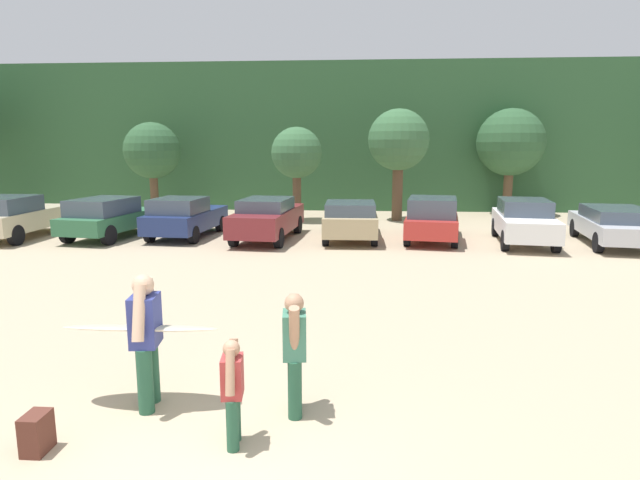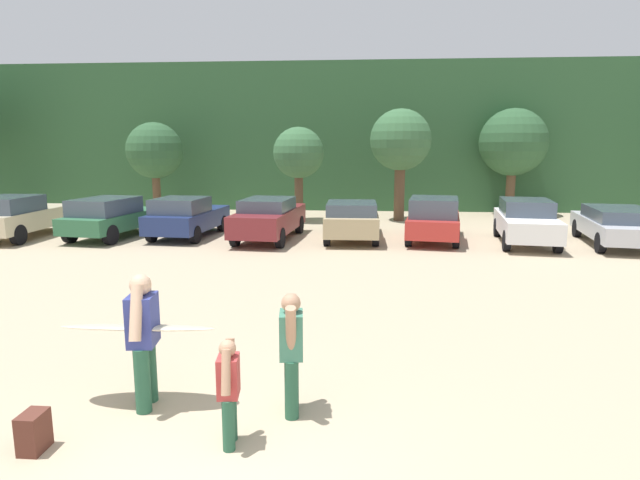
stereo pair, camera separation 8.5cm
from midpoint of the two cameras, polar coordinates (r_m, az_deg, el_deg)
name	(u,v)px [view 1 (the left image)]	position (r m, az deg, el deg)	size (l,w,h in m)	color
hillside_ridge	(337,139)	(33.64, 1.70, 10.80)	(108.00, 12.00, 7.55)	#2D5633
tree_far_left	(152,151)	(27.04, -17.60, 9.04)	(2.67, 2.67, 4.45)	brown
tree_ridge_back	(297,154)	(23.79, -2.62, 9.19)	(2.25, 2.25, 4.17)	brown
tree_center_left	(399,141)	(24.20, 8.30, 10.41)	(2.71, 2.71, 4.96)	brown
tree_far_right	(511,143)	(27.54, 19.63, 9.76)	(3.21, 3.21, 5.11)	brown
parked_car_champagne	(16,216)	(22.32, -29.86, 2.22)	(1.84, 4.43, 1.59)	beige
parked_car_forest_green	(109,217)	(20.93, -21.78, 2.34)	(2.40, 4.37, 1.50)	#2D6642
parked_car_navy	(185,217)	(20.29, -14.37, 2.43)	(2.16, 4.23, 1.51)	navy
parked_car_maroon	(267,218)	(19.24, -5.77, 2.39)	(2.16, 4.75, 1.51)	maroon
parked_car_tan	(350,218)	(19.29, 3.14, 2.32)	(1.90, 4.53, 1.42)	tan
parked_car_red	(432,218)	(19.31, 11.78, 2.27)	(2.36, 4.45, 1.58)	#B72D28
parked_car_white	(524,221)	(19.66, 20.87, 1.93)	(2.29, 4.56, 1.53)	white
parked_car_silver	(615,224)	(20.65, 28.90, 1.49)	(2.60, 4.94, 1.30)	silver
person_adult	(146,333)	(7.26, -18.45, -9.46)	(0.38, 0.80, 1.78)	#26593F
person_child	(233,387)	(6.26, -9.73, -15.21)	(0.27, 0.58, 1.25)	#26593F
person_companion	(295,347)	(6.80, -3.10, -11.32)	(0.33, 0.69, 1.57)	#26593F
surfboard_cream	(140,328)	(7.37, -18.99, -8.88)	(2.05, 0.63, 0.20)	beige
backpack_dropped	(37,433)	(7.04, -28.36, -17.71)	(0.24, 0.34, 0.45)	#592D23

